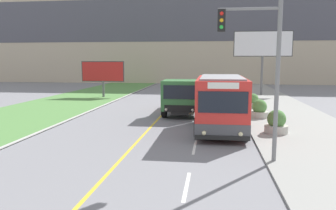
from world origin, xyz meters
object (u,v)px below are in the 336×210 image
Objects in this scene: traffic_light_mast at (260,60)px; planter_round_third at (253,102)px; planter_round_near at (276,123)px; dump_truck at (182,97)px; billboard_large at (263,46)px; car_distant at (215,87)px; planter_round_second at (259,110)px; city_bus at (221,104)px; billboard_small at (103,72)px.

traffic_light_mast reaches higher than planter_round_third.
traffic_light_mast is 4.96× the size of planter_round_near.
billboard_large is at bearing 62.24° from dump_truck.
planter_round_second is (2.71, -16.57, -0.09)m from car_distant.
billboard_large reaches higher than planter_round_near.
dump_truck reaches higher than planter_round_third.
dump_truck is (-2.53, 5.12, -0.25)m from city_bus.
car_distant is 16.79m from planter_round_second.
planter_round_near is at bearing -45.32° from dump_truck.
dump_truck is 6.16× the size of planter_round_third.
dump_truck is at bearing 134.68° from planter_round_near.
car_distant is at bearing 99.29° from planter_round_second.
billboard_small is at bearing 127.60° from city_bus.
city_bus is 5.71m from dump_truck.
traffic_light_mast reaches higher than car_distant.
dump_truck is 11.28m from traffic_light_mast.
dump_truck is 16.35m from billboard_large.
billboard_large is at bearing 13.40° from billboard_small.
traffic_light_mast is 24.64m from billboard_large.
traffic_light_mast is 24.17m from billboard_small.
dump_truck is 5.66× the size of planter_round_near.
city_bus is 1.43× the size of car_distant.
billboard_small is at bearing 142.76° from planter_round_second.
city_bus reaches higher than car_distant.
traffic_light_mast is at bearing -108.32° from planter_round_near.
dump_truck is at bearing 110.03° from traffic_light_mast.
billboard_small is (-11.61, -5.68, 1.90)m from car_distant.
planter_round_third is at bearing 72.77° from city_bus.
city_bus is at bearing 173.61° from planter_round_near.
planter_round_third is at bearing 35.66° from dump_truck.
car_distant is 3.56× the size of planter_round_second.
planter_round_near is 4.62m from planter_round_second.
billboard_large is at bearing 84.13° from planter_round_near.
planter_round_third is (14.46, -6.27, -2.03)m from billboard_small.
city_bus reaches higher than planter_round_third.
billboard_small is at bearing -166.60° from billboard_large.
dump_truck is at bearing -98.82° from car_distant.
car_distant is at bearing 97.88° from planter_round_near.
planter_round_near reaches higher than planter_round_third.
dump_truck is 7.67m from planter_round_near.
dump_truck is 1.53× the size of billboard_small.
city_bus is at bearing -63.69° from dump_truck.
billboard_large reaches higher than billboard_small.
billboard_large reaches higher than planter_round_second.
city_bus is 0.88× the size of billboard_large.
traffic_light_mast reaches higher than city_bus.
planter_round_third is (5.30, 3.80, -0.70)m from dump_truck.
planter_round_near is at bearing -89.50° from planter_round_third.
billboard_small reaches higher than city_bus.
billboard_large is at bearing 81.48° from planter_round_second.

